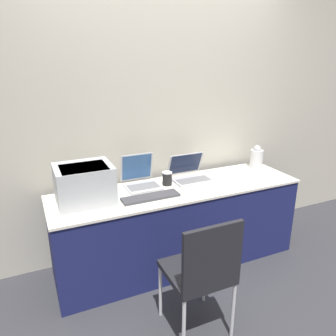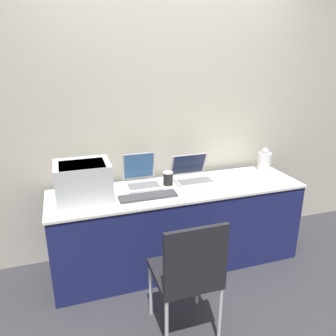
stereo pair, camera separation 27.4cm
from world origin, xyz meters
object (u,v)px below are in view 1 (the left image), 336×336
Objects in this scene: coffee_cup at (167,178)px; metal_pitcher at (256,158)px; external_keyboard at (151,197)px; chair at (202,269)px; laptop_left at (141,179)px; laptop_right at (190,174)px; printer at (84,183)px.

coffee_cup is 0.52× the size of metal_pitcher.
external_keyboard is 0.53× the size of chair.
laptop_right is (0.46, -0.04, -0.01)m from laptop_left.
chair is at bearing -113.26° from laptop_right.
laptop_left reaches higher than coffee_cup.
printer is at bearing -175.00° from coffee_cup.
laptop_left is 1.03m from chair.
printer is 3.59× the size of coffee_cup.
printer reaches higher than laptop_left.
printer is 1.24× the size of laptop_right.
printer is 0.91× the size of external_keyboard.
chair reaches higher than external_keyboard.
laptop_right and metal_pitcher have the same top height.
laptop_left is 1.37× the size of metal_pitcher.
laptop_right is at bearing 5.72° from printer.
metal_pitcher is at bearing 4.55° from printer.
metal_pitcher is at bearing 4.23° from coffee_cup.
laptop_left is 0.91× the size of laptop_right.
chair is (-1.19, -0.99, -0.31)m from metal_pitcher.
coffee_cup is (0.24, 0.21, 0.05)m from external_keyboard.
external_keyboard is (-0.48, -0.24, -0.04)m from laptop_right.
metal_pitcher is 1.58m from chair.
laptop_right is at bearing 66.74° from chair.
printer reaches higher than laptop_right.
metal_pitcher is at bearing -0.03° from laptop_left.
external_keyboard is 0.75m from chair.
laptop_right is 1.07m from chair.
metal_pitcher is (1.02, 0.08, 0.04)m from coffee_cup.
coffee_cup is at bearing 79.82° from chair.
external_keyboard is at bearing -138.98° from coffee_cup.
laptop_left is 0.35× the size of chair.
external_keyboard is (-0.02, -0.28, -0.05)m from laptop_left.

